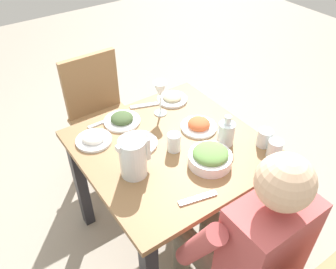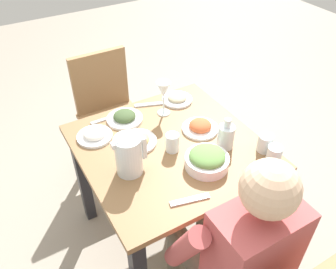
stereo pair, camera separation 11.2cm
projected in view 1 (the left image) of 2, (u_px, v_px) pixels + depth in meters
ground_plane at (170, 233)px, 2.17m from camera, size 8.00×8.00×0.00m
dining_table at (171, 164)px, 1.79m from camera, size 0.86×0.86×0.73m
chair_far at (101, 112)px, 2.34m from camera, size 0.40×0.40×0.86m
diner_near at (244, 242)px, 1.40m from camera, size 0.48×0.53×1.16m
water_pitcher at (133, 157)px, 1.50m from camera, size 0.16×0.12×0.19m
salad_bowl at (210, 157)px, 1.58m from camera, size 0.20×0.20×0.09m
plate_rice_curry at (199, 125)px, 1.80m from camera, size 0.19×0.19×0.06m
plate_dolmas at (122, 119)px, 1.85m from camera, size 0.19×0.19×0.05m
plate_fries at (138, 141)px, 1.70m from camera, size 0.19×0.19×0.05m
plate_yoghurt at (94, 139)px, 1.72m from camera, size 0.18×0.18×0.05m
plate_beans at (172, 98)px, 2.01m from camera, size 0.17×0.17×0.04m
water_glass_near_left at (275, 149)px, 1.62m from camera, size 0.07×0.07×0.09m
water_glass_by_pitcher at (174, 142)px, 1.66m from camera, size 0.07×0.07×0.09m
water_glass_far_left at (265, 138)px, 1.69m from camera, size 0.07×0.07×0.09m
wine_glass at (160, 91)px, 1.83m from camera, size 0.08×0.08×0.20m
oil_carafe at (226, 134)px, 1.69m from camera, size 0.08×0.08×0.16m
fork_near at (198, 198)px, 1.44m from camera, size 0.17×0.07×0.01m
knife_near at (104, 122)px, 1.85m from camera, size 0.19×0.02×0.01m
fork_far at (145, 105)px, 1.97m from camera, size 0.17×0.08×0.01m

